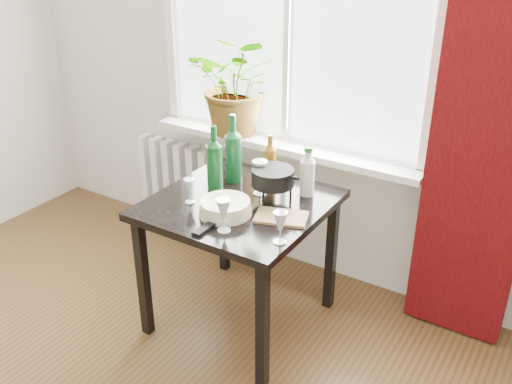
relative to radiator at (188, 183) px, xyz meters
The scene contains 19 objects.
window 1.43m from the radiator, ahead, with size 1.72×0.08×1.62m.
windowsill 0.87m from the radiator, ahead, with size 1.72×0.20×0.04m.
curtain 2.08m from the radiator, ahead, with size 0.50×0.12×2.56m.
radiator is the anchor object (origin of this frame).
table 1.09m from the radiator, 36.54° to the right, with size 0.85×0.85×0.74m.
potted_plant 0.89m from the radiator, ahead, with size 0.54×0.47×0.61m, color #1B681C.
wine_bottle_left 1.03m from the radiator, 41.08° to the right, with size 0.08×0.08×0.36m, color #0C3F16, non-canonical shape.
wine_bottle_right 0.98m from the radiator, 32.58° to the right, with size 0.09×0.09×0.39m, color #0C411E, non-canonical shape.
bottle_amber 1.05m from the radiator, 21.86° to the right, with size 0.07×0.07×0.27m, color brown, non-canonical shape.
cleaning_bottle 1.27m from the radiator, 19.01° to the right, with size 0.07×0.07×0.26m, color silver, non-canonical shape.
wineglass_front_right 1.40m from the radiator, 43.82° to the right, with size 0.07×0.07×0.17m, color silver, non-canonical shape.
wineglass_far_right 1.57m from the radiator, 35.36° to the right, with size 0.07×0.07×0.16m, color #B2B6C0, non-canonical shape.
wineglass_back_center 1.12m from the radiator, 29.34° to the right, with size 0.08×0.08×0.19m, color silver, non-canonical shape.
wineglass_back_left 0.84m from the radiator, 30.27° to the right, with size 0.07×0.07×0.17m, color silver, non-canonical shape.
wineglass_front_left 1.10m from the radiator, 50.12° to the right, with size 0.06×0.06×0.13m, color silver, non-canonical shape.
plate_stack 1.23m from the radiator, 41.95° to the right, with size 0.26×0.26×0.07m, color beige.
fondue_pot 1.20m from the radiator, 27.99° to the right, with size 0.25×0.22×0.17m, color black, non-canonical shape.
tv_remote 1.35m from the radiator, 47.40° to the right, with size 0.04×0.15×0.02m, color black.
cutting_board 1.36m from the radiator, 31.04° to the right, with size 0.25×0.16×0.01m, color olive.
Camera 1 is at (1.54, -0.59, 2.06)m, focal length 40.00 mm.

